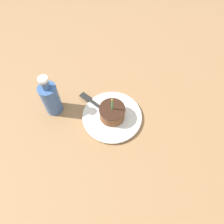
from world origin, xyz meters
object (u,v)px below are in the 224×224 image
Objects in this scene: fork at (96,104)px; plate at (112,116)px; bottle at (51,98)px; cake_slice at (112,112)px.

plate is at bearing -91.48° from fork.
plate is at bearing -63.38° from bottle.
bottle reaches higher than cake_slice.
fork is (0.00, 0.08, 0.01)m from plate.
cake_slice is 0.23m from bottle.
fork reaches higher than plate.
bottle is (-0.10, 0.20, 0.07)m from plate.
cake_slice is at bearing -129.15° from plate.
fork is at bearing -49.58° from bottle.
cake_slice is (-0.00, -0.00, 0.03)m from plate.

